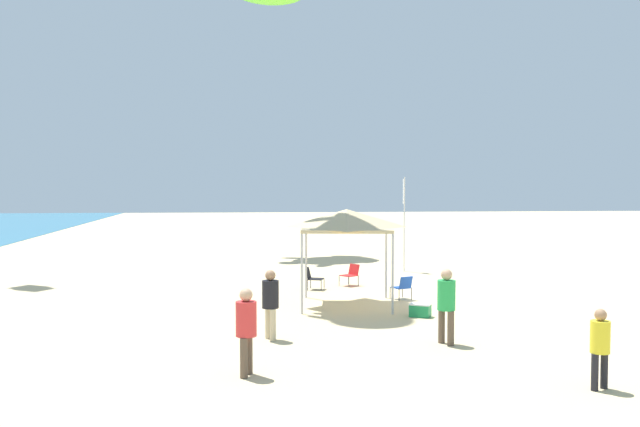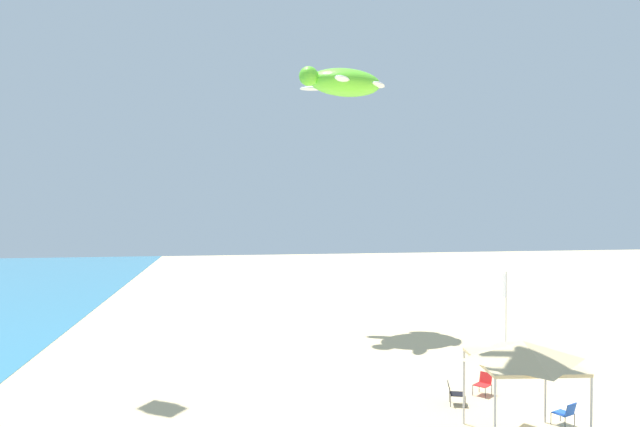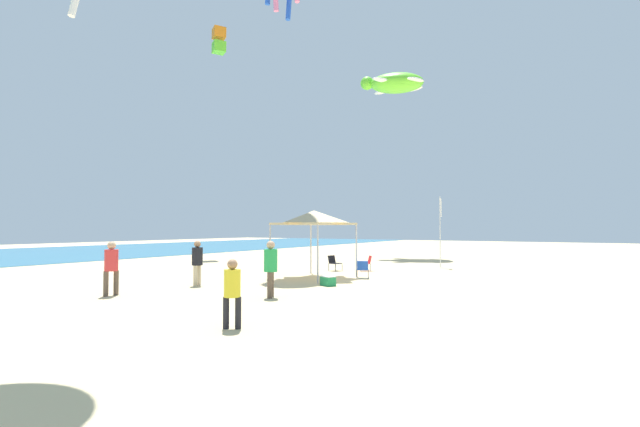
# 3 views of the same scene
# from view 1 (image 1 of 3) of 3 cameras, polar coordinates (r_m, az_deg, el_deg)

# --- Properties ---
(ground) EXTENTS (120.00, 120.00, 0.10)m
(ground) POSITION_cam_1_polar(r_m,az_deg,el_deg) (25.65, 9.77, -6.70)
(ground) COLOR #D6BC8C
(canopy_tent) EXTENTS (3.36, 3.14, 3.15)m
(canopy_tent) POSITION_cam_1_polar(r_m,az_deg,el_deg) (23.86, 2.08, -0.51)
(canopy_tent) COLOR #B7B7BC
(canopy_tent) RESTS_ON ground
(folding_chair_near_cooler) EXTENTS (0.79, 0.73, 0.82)m
(folding_chair_near_cooler) POSITION_cam_1_polar(r_m,az_deg,el_deg) (25.36, 6.43, -5.59)
(folding_chair_near_cooler) COLOR black
(folding_chair_near_cooler) RESTS_ON ground
(folding_chair_facing_ocean) EXTENTS (0.67, 0.75, 0.82)m
(folding_chair_facing_ocean) POSITION_cam_1_polar(r_m,az_deg,el_deg) (27.39, -0.57, -4.93)
(folding_chair_facing_ocean) COLOR black
(folding_chair_facing_ocean) RESTS_ON ground
(folding_chair_right_of_tent) EXTENTS (0.79, 0.81, 0.82)m
(folding_chair_right_of_tent) POSITION_cam_1_polar(r_m,az_deg,el_deg) (28.41, 2.41, -4.65)
(folding_chair_right_of_tent) COLOR black
(folding_chair_right_of_tent) RESTS_ON ground
(cooler_box) EXTENTS (0.64, 0.74, 0.40)m
(cooler_box) POSITION_cam_1_polar(r_m,az_deg,el_deg) (22.44, 7.76, -7.42)
(cooler_box) COLOR #1E8C4C
(cooler_box) RESTS_ON ground
(banner_flag) EXTENTS (0.36, 0.06, 4.18)m
(banner_flag) POSITION_cam_1_polar(r_m,az_deg,el_deg) (32.67, 6.53, -0.10)
(banner_flag) COLOR silver
(banner_flag) RESTS_ON ground
(person_by_tent) EXTENTS (0.38, 0.40, 1.61)m
(person_by_tent) POSITION_cam_1_polar(r_m,az_deg,el_deg) (15.73, 20.86, -9.30)
(person_by_tent) COLOR black
(person_by_tent) RESTS_ON ground
(person_kite_handler) EXTENTS (0.46, 0.43, 1.81)m
(person_kite_handler) POSITION_cam_1_polar(r_m,az_deg,el_deg) (19.09, -3.86, -6.61)
(person_kite_handler) COLOR #C6B28C
(person_kite_handler) RESTS_ON ground
(person_near_umbrella) EXTENTS (0.48, 0.44, 1.87)m
(person_near_umbrella) POSITION_cam_1_polar(r_m,az_deg,el_deg) (15.74, -5.74, -8.56)
(person_near_umbrella) COLOR brown
(person_near_umbrella) RESTS_ON ground
(person_watching_sky) EXTENTS (0.47, 0.45, 1.90)m
(person_watching_sky) POSITION_cam_1_polar(r_m,az_deg,el_deg) (18.81, 9.76, -6.63)
(person_watching_sky) COLOR brown
(person_watching_sky) RESTS_ON ground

